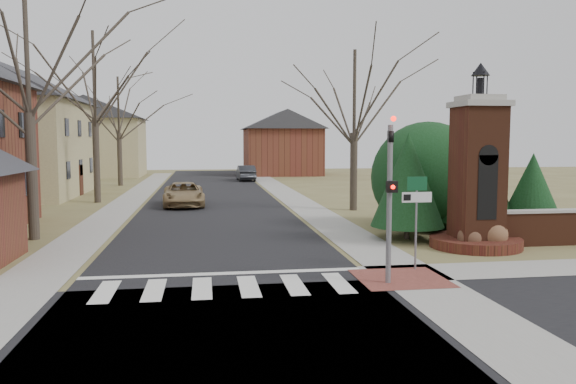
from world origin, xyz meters
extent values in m
plane|color=brown|center=(0.00, 0.00, 0.00)|extent=(120.00, 120.00, 0.00)
cube|color=black|center=(0.00, 22.00, 0.01)|extent=(8.00, 70.00, 0.01)
cube|color=black|center=(0.00, -3.00, 0.01)|extent=(120.00, 8.00, 0.01)
cube|color=silver|center=(0.00, 0.80, 0.01)|extent=(8.00, 2.20, 0.02)
cube|color=silver|center=(0.00, 2.30, 0.01)|extent=(8.00, 0.35, 0.02)
cube|color=gray|center=(5.20, 22.00, 0.01)|extent=(2.00, 60.00, 0.02)
cube|color=gray|center=(-5.20, 22.00, 0.01)|extent=(2.00, 60.00, 0.02)
cube|color=brown|center=(4.80, 1.00, 0.01)|extent=(2.40, 2.40, 0.02)
cylinder|color=slate|center=(4.30, 0.60, 2.10)|extent=(0.14, 0.14, 4.20)
imported|color=black|center=(4.30, 0.60, 4.05)|extent=(0.15, 0.18, 0.90)
sphere|color=#FF0C05|center=(4.30, 0.38, 4.35)|extent=(0.14, 0.14, 0.14)
cube|color=black|center=(4.30, 0.42, 2.60)|extent=(0.28, 0.16, 0.30)
sphere|color=#FF0C05|center=(4.30, 0.33, 2.60)|extent=(0.11, 0.11, 0.11)
cylinder|color=slate|center=(5.60, 2.00, 1.30)|extent=(0.06, 0.06, 2.60)
cube|color=silver|center=(5.60, 1.98, 2.15)|extent=(0.90, 0.03, 0.30)
cube|color=black|center=(5.30, 1.97, 2.15)|extent=(0.22, 0.02, 0.18)
cube|color=#0F4625|center=(5.60, 1.98, 2.55)|extent=(0.60, 0.03, 0.40)
cylinder|color=#532818|center=(9.00, 5.00, 0.18)|extent=(3.20, 3.20, 0.36)
cube|color=#532818|center=(9.00, 5.00, 2.50)|extent=(1.50, 1.50, 5.00)
cube|color=black|center=(9.00, 4.28, 2.20)|extent=(0.70, 0.10, 2.20)
cube|color=gray|center=(9.00, 5.00, 5.05)|extent=(1.70, 1.70, 0.20)
cube|color=gray|center=(9.00, 5.00, 5.25)|extent=(1.30, 1.30, 0.20)
cylinder|color=black|center=(9.00, 5.00, 5.65)|extent=(0.20, 0.20, 0.60)
cone|color=black|center=(9.00, 5.00, 6.25)|extent=(0.64, 0.64, 0.45)
cube|color=#C2B581|center=(-13.50, 27.00, 3.20)|extent=(9.00, 12.00, 6.40)
cube|color=#C2B581|center=(-12.00, 48.00, 3.00)|extent=(10.00, 8.00, 6.00)
cube|color=#C2B581|center=(-14.80, 46.40, 6.99)|extent=(0.75, 0.75, 3.08)
cube|color=maroon|center=(8.00, 48.00, 2.50)|extent=(8.00, 8.00, 5.00)
cube|color=maroon|center=(5.76, 46.40, 5.90)|extent=(0.75, 0.75, 2.80)
cylinder|color=#473D33|center=(7.20, 7.00, 0.25)|extent=(0.20, 0.20, 0.50)
cone|color=black|center=(7.20, 7.00, 2.30)|extent=(2.80, 2.80, 3.60)
cylinder|color=#473D33|center=(10.50, 8.20, 0.25)|extent=(0.20, 0.20, 0.50)
cone|color=black|center=(10.50, 8.20, 2.60)|extent=(3.40, 3.40, 4.20)
cylinder|color=#473D33|center=(12.50, 7.20, 0.25)|extent=(0.20, 0.20, 0.50)
cone|color=black|center=(12.50, 7.20, 1.90)|extent=(2.40, 2.40, 2.80)
sphere|color=black|center=(9.00, 9.50, 2.40)|extent=(4.80, 4.80, 4.80)
cylinder|color=#473D33|center=(-7.00, 9.00, 2.42)|extent=(0.40, 0.40, 4.83)
cylinder|color=#473D33|center=(-7.00, 22.00, 2.52)|extent=(0.40, 0.40, 5.04)
cylinder|color=#473D33|center=(-7.50, 35.00, 2.21)|extent=(0.40, 0.40, 4.41)
cylinder|color=#473D33|center=(7.50, 16.00, 2.10)|extent=(0.40, 0.40, 4.20)
imported|color=#9B7F54|center=(-1.71, 19.27, 0.69)|extent=(2.49, 5.03, 1.37)
imported|color=#2B2D32|center=(3.34, 39.19, 0.72)|extent=(1.66, 4.42, 1.44)
sphere|color=brown|center=(8.60, 4.60, 0.43)|extent=(0.87, 0.87, 0.87)
sphere|color=brown|center=(9.43, 4.60, 0.52)|extent=(1.03, 1.03, 1.03)
camera|label=1|loc=(-0.49, -13.49, 3.80)|focal=35.00mm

